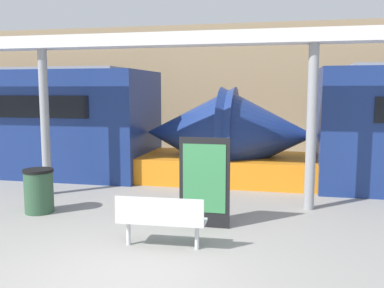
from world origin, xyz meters
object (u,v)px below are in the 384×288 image
object	(u,v)px
poster_board	(204,182)
support_column_near	(45,123)
bench_near	(161,218)
support_column_far	(311,128)
trash_bin	(39,191)

from	to	relation	value
poster_board	support_column_near	world-z (taller)	support_column_near
bench_near	support_column_near	bearing A→B (deg)	139.93
poster_board	support_column_near	xyz separation A→B (m)	(-4.23, 1.67, 0.90)
bench_near	support_column_far	xyz separation A→B (m)	(2.44, 2.91, 1.23)
trash_bin	poster_board	world-z (taller)	poster_board
support_column_near	trash_bin	bearing A→B (deg)	-64.94
bench_near	poster_board	world-z (taller)	poster_board
support_column_near	support_column_far	bearing A→B (deg)	0.00
support_column_far	trash_bin	bearing A→B (deg)	-165.11
bench_near	support_column_far	bearing A→B (deg)	47.72
poster_board	trash_bin	bearing A→B (deg)	176.78
poster_board	support_column_near	bearing A→B (deg)	158.50
trash_bin	support_column_near	xyz separation A→B (m)	(-0.69, 1.47, 1.29)
bench_near	support_column_far	distance (m)	4.00
bench_near	support_column_far	world-z (taller)	support_column_far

